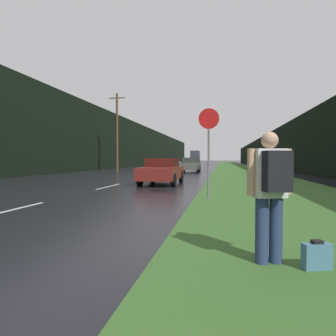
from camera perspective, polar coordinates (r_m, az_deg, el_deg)
The scene contains 14 objects.
grass_verge at distance 39.66m, azimuth 13.28°, elevation -0.25°, with size 6.00×240.00×0.02m, color #386028.
lane_stripe_b at distance 8.78m, azimuth -28.21°, elevation -7.21°, with size 0.12×3.00×0.01m, color silver.
lane_stripe_c at distance 14.87m, azimuth -11.16°, elevation -3.46°, with size 0.12×3.00×0.01m, color silver.
lane_stripe_d at distance 21.52m, azimuth -4.34°, elevation -1.84°, with size 0.12×3.00×0.01m, color silver.
treeline_far_side at distance 52.14m, azimuth -7.56°, elevation 4.52°, with size 2.00×140.00×7.81m, color black.
treeline_near_side at distance 50.26m, azimuth 19.55°, elevation 3.18°, with size 2.00×140.00×5.42m, color black.
utility_pole_far at distance 33.27m, azimuth -9.67°, elevation 6.91°, with size 1.80×0.24×8.46m.
stop_sign at distance 10.13m, azimuth 7.76°, elevation 4.65°, with size 0.69×0.07×3.03m.
hitchhiker_with_backpack at distance 3.95m, azimuth 18.96°, elevation -3.77°, with size 0.56×0.49×1.67m.
suitcase at distance 4.12m, azimuth 26.49°, elevation -14.89°, with size 0.36×0.22×0.37m.
car_passing_near at distance 16.03m, azimuth -1.12°, elevation -0.55°, with size 1.89×4.42×1.38m.
car_passing_far at distance 30.38m, azimuth 4.28°, elevation 0.60°, with size 1.86×4.41×1.49m.
car_oncoming at distance 46.89m, azimuth 0.84°, elevation 0.95°, with size 2.02×4.71×1.37m.
delivery_truck at distance 87.45m, azimuth 5.23°, elevation 2.11°, with size 2.41×8.24×3.71m.
Camera 1 is at (5.41, 0.42, 1.33)m, focal length 32.00 mm.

